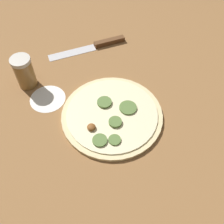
% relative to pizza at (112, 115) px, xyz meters
% --- Properties ---
extents(ground_plane, '(3.00, 3.00, 0.00)m').
position_rel_pizza_xyz_m(ground_plane, '(-0.00, -0.00, -0.01)').
color(ground_plane, olive).
extents(pizza, '(0.29, 0.29, 0.03)m').
position_rel_pizza_xyz_m(pizza, '(0.00, 0.00, 0.00)').
color(pizza, beige).
rests_on(pizza, ground_plane).
extents(knife, '(0.27, 0.14, 0.02)m').
position_rel_pizza_xyz_m(knife, '(0.05, -0.32, -0.00)').
color(knife, silver).
rests_on(knife, ground_plane).
extents(spice_jar, '(0.06, 0.06, 0.11)m').
position_rel_pizza_xyz_m(spice_jar, '(0.27, -0.12, 0.05)').
color(spice_jar, olive).
rests_on(spice_jar, ground_plane).
extents(flour_patch, '(0.11, 0.11, 0.00)m').
position_rel_pizza_xyz_m(flour_patch, '(0.20, -0.06, -0.01)').
color(flour_patch, white).
rests_on(flour_patch, ground_plane).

